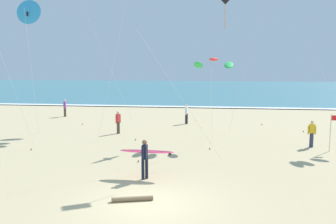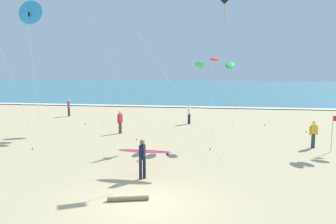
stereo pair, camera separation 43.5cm
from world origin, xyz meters
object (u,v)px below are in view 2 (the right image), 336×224
kite_arc_scarlet_far (215,63)px  bystander_red_top (120,122)px  surfer_lead (143,154)px  bystander_white_top (189,114)px  kite_delta_violet_outer (36,13)px  driftwood_log (128,198)px  kite_diamond_charcoal_distant (221,1)px  kite_delta_cobalt_low (30,13)px  lifeguard_flag (333,130)px  bystander_purple_top (69,108)px  bystander_yellow_top (313,134)px

kite_arc_scarlet_far → bystander_red_top: 7.99m
surfer_lead → bystander_white_top: (0.64, 14.24, -0.24)m
kite_delta_violet_outer → driftwood_log: 15.98m
kite_diamond_charcoal_distant → bystander_red_top: (-6.94, 6.68, -6.96)m
surfer_lead → kite_diamond_charcoal_distant: (3.15, 2.84, 6.73)m
kite_arc_scarlet_far → kite_delta_cobalt_low: 11.01m
surfer_lead → kite_delta_cobalt_low: 10.95m
surfer_lead → lifeguard_flag: size_ratio=1.16×
kite_delta_violet_outer → lifeguard_flag: bearing=-6.0°
surfer_lead → kite_delta_cobalt_low: bearing=148.6°
kite_diamond_charcoal_distant → bystander_white_top: kite_diamond_charcoal_distant is taller
lifeguard_flag → kite_delta_violet_outer: bearing=174.0°
kite_arc_scarlet_far → bystander_red_top: (-6.58, 1.97, -4.09)m
surfer_lead → kite_delta_violet_outer: kite_delta_violet_outer is taller
surfer_lead → kite_delta_cobalt_low: (-7.42, 4.53, 6.66)m
bystander_white_top → bystander_purple_top: same height
bystander_red_top → kite_diamond_charcoal_distant: bearing=-43.9°
lifeguard_flag → kite_arc_scarlet_far: bearing=166.3°
bystander_red_top → bystander_purple_top: size_ratio=1.00×
bystander_red_top → bystander_purple_top: bearing=133.9°
kite_delta_cobalt_low → bystander_white_top: size_ratio=5.29×
kite_arc_scarlet_far → kite_diamond_charcoal_distant: kite_diamond_charcoal_distant is taller
kite_delta_cobalt_low → kite_delta_violet_outer: kite_delta_violet_outer is taller
surfer_lead → bystander_purple_top: size_ratio=1.54×
surfer_lead → bystander_white_top: bearing=87.4°
kite_delta_cobalt_low → bystander_purple_top: (-3.42, 12.31, -6.90)m
kite_delta_violet_outer → bystander_purple_top: 11.75m
bystander_white_top → driftwood_log: (-0.61, -16.95, -0.73)m
kite_delta_violet_outer → bystander_yellow_top: size_ratio=5.50×
kite_diamond_charcoal_distant → bystander_white_top: size_ratio=5.47×
kite_arc_scarlet_far → kite_diamond_charcoal_distant: size_ratio=0.60×
kite_diamond_charcoal_distant → kite_delta_violet_outer: (-11.99, 5.03, 0.36)m
bystander_red_top → bystander_white_top: size_ratio=1.00×
kite_delta_violet_outer → driftwood_log: size_ratio=5.89×
lifeguard_flag → surfer_lead: bearing=-147.6°
driftwood_log → bystander_white_top: bearing=87.9°
lifeguard_flag → bystander_yellow_top: bearing=129.7°
surfer_lead → lifeguard_flag: bearing=32.4°
bystander_white_top → kite_delta_violet_outer: bearing=-146.1°
bystander_white_top → lifeguard_flag: size_ratio=0.76×
surfer_lead → bystander_purple_top: bearing=122.8°
lifeguard_flag → driftwood_log: lifeguard_flag is taller
driftwood_log → bystander_purple_top: bearing=119.1°
bystander_red_top → bystander_yellow_top: same height
kite_delta_violet_outer → lifeguard_flag: kite_delta_violet_outer is taller
kite_arc_scarlet_far → kite_delta_violet_outer: 12.07m
bystander_white_top → kite_delta_cobalt_low: bearing=-129.7°
kite_delta_violet_outer → bystander_red_top: 9.05m
bystander_red_top → driftwood_log: bearing=-72.7°
kite_arc_scarlet_far → kite_diamond_charcoal_distant: 5.53m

